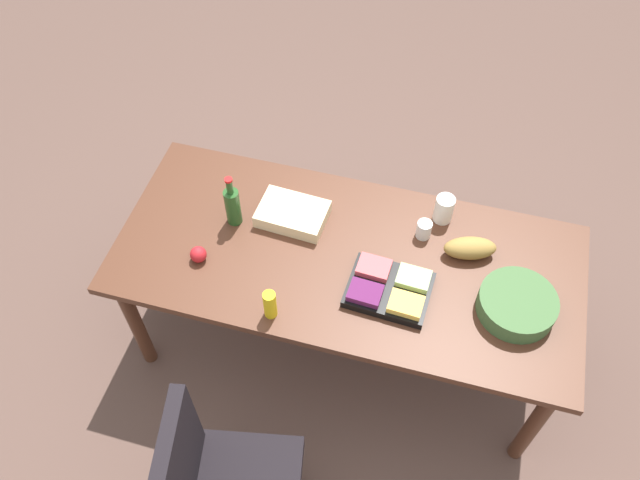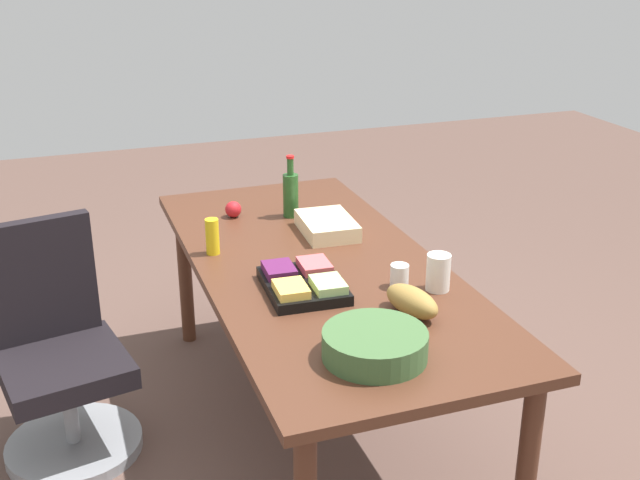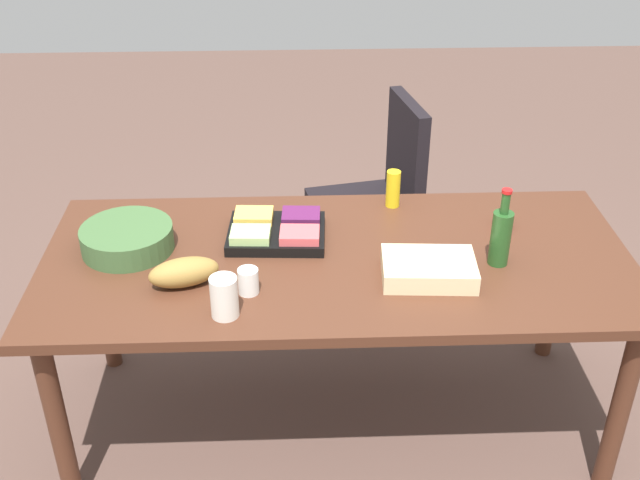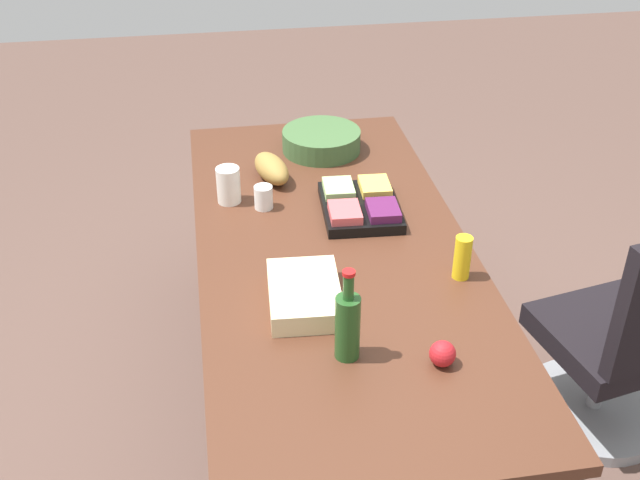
{
  "view_description": "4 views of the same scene",
  "coord_description": "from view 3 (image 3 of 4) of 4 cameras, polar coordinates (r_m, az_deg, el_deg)",
  "views": [
    {
      "loc": [
        -0.34,
        1.69,
        3.21
      ],
      "look_at": [
        0.13,
        -0.0,
        0.87
      ],
      "focal_mm": 36.44,
      "sensor_mm": 36.0,
      "label": 1
    },
    {
      "loc": [
        -2.77,
        0.98,
        2.06
      ],
      "look_at": [
        0.02,
        -0.01,
        0.88
      ],
      "focal_mm": 44.4,
      "sensor_mm": 36.0,
      "label": 2
    },
    {
      "loc": [
        -0.16,
        -2.37,
        2.28
      ],
      "look_at": [
        -0.06,
        0.08,
        0.81
      ],
      "focal_mm": 43.56,
      "sensor_mm": 36.0,
      "label": 3
    },
    {
      "loc": [
        2.24,
        -0.42,
        2.26
      ],
      "look_at": [
        0.03,
        -0.06,
        0.84
      ],
      "focal_mm": 43.71,
      "sensor_mm": 36.0,
      "label": 4
    }
  ],
  "objects": [
    {
      "name": "ground_plane",
      "position": [
        3.3,
        1.12,
        -12.83
      ],
      "size": [
        10.0,
        10.0,
        0.0
      ],
      "primitive_type": "plane",
      "color": "brown"
    },
    {
      "name": "conference_table",
      "position": [
        2.85,
        1.27,
        -2.56
      ],
      "size": [
        2.14,
        0.95,
        0.79
      ],
      "color": "#4E2B1C",
      "rests_on": "ground"
    },
    {
      "name": "office_chair",
      "position": [
        3.93,
        3.87,
        1.67
      ],
      "size": [
        0.57,
        0.56,
        0.97
      ],
      "color": "gray",
      "rests_on": "ground"
    },
    {
      "name": "salad_bowl",
      "position": [
        2.92,
        -13.98,
        0.11
      ],
      "size": [
        0.37,
        0.37,
        0.09
      ],
      "primitive_type": "cylinder",
      "rotation": [
        0.0,
        0.0,
        -0.12
      ],
      "color": "#3F6235",
      "rests_on": "conference_table"
    },
    {
      "name": "bread_loaf",
      "position": [
        2.67,
        -9.97,
        -2.35
      ],
      "size": [
        0.26,
        0.17,
        0.1
      ],
      "primitive_type": "ellipsoid",
      "rotation": [
        0.0,
        0.0,
        0.28
      ],
      "color": "olive",
      "rests_on": "conference_table"
    },
    {
      "name": "sheet_cake",
      "position": [
        2.7,
        7.99,
        -2.13
      ],
      "size": [
        0.33,
        0.24,
        0.07
      ],
      "primitive_type": "cube",
      "rotation": [
        0.0,
        0.0,
        -0.06
      ],
      "color": "beige",
      "rests_on": "conference_table"
    },
    {
      "name": "fruit_platter",
      "position": [
        2.91,
        -3.22,
        0.68
      ],
      "size": [
        0.37,
        0.3,
        0.07
      ],
      "color": "black",
      "rests_on": "conference_table"
    },
    {
      "name": "paper_cup",
      "position": [
        2.61,
        -5.29,
        -3.03
      ],
      "size": [
        0.08,
        0.08,
        0.09
      ],
      "primitive_type": "cylinder",
      "rotation": [
        0.0,
        0.0,
        0.19
      ],
      "color": "white",
      "rests_on": "conference_table"
    },
    {
      "name": "apple_red",
      "position": [
        3.06,
        13.31,
        1.6
      ],
      "size": [
        0.08,
        0.08,
        0.08
      ],
      "primitive_type": "sphere",
      "rotation": [
        0.0,
        0.0,
        -0.1
      ],
      "color": "red",
      "rests_on": "conference_table"
    },
    {
      "name": "wine_bottle",
      "position": [
        2.79,
        13.15,
        0.32
      ],
      "size": [
        0.08,
        0.08,
        0.29
      ],
      "color": "#234F20",
      "rests_on": "conference_table"
    },
    {
      "name": "mayo_jar",
      "position": [
        2.49,
        -7.05,
        -4.17
      ],
      "size": [
        0.09,
        0.09,
        0.14
      ],
      "primitive_type": "cylinder",
      "rotation": [
        0.0,
        0.0,
        -0.0
      ],
      "color": "white",
      "rests_on": "conference_table"
    },
    {
      "name": "mustard_bottle",
      "position": [
        3.12,
        5.39,
        3.77
      ],
      "size": [
        0.07,
        0.07,
        0.15
      ],
      "primitive_type": "cylinder",
      "rotation": [
        0.0,
        0.0,
        -0.24
      ],
      "color": "yellow",
      "rests_on": "conference_table"
    }
  ]
}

